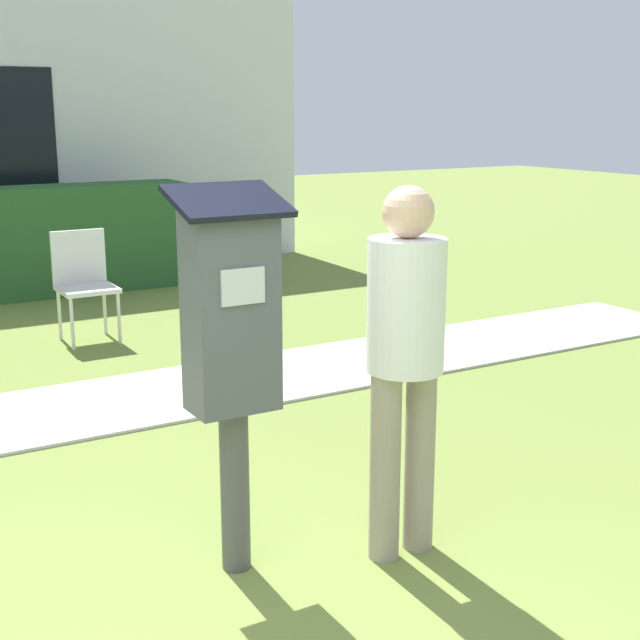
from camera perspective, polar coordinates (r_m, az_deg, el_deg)
name	(u,v)px	position (r m, az deg, el deg)	size (l,w,h in m)	color
parking_meter	(231,332)	(3.52, -5.71, -0.76)	(0.44, 0.31, 1.59)	#4C4C4C
person_standing	(405,345)	(3.67, 5.48, -1.60)	(0.32, 0.32, 1.58)	gray
outdoor_chair_right	(83,277)	(7.53, -14.91, 2.70)	(0.44, 0.44, 0.90)	silver
hedge_row	(68,239)	(9.57, -15.81, 5.00)	(2.44, 0.60, 1.10)	#285628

